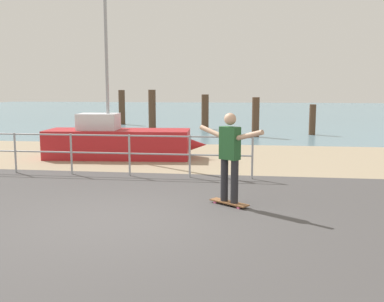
{
  "coord_description": "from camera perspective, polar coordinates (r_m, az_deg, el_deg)",
  "views": [
    {
      "loc": [
        2.02,
        -6.88,
        2.18
      ],
      "look_at": [
        0.82,
        2.0,
        0.9
      ],
      "focal_mm": 41.33,
      "sensor_mm": 36.0,
      "label": 1
    }
  ],
  "objects": [
    {
      "name": "railing_fence",
      "position": [
        11.81,
        -18.7,
        0.47
      ],
      "size": [
        10.59,
        0.05,
        1.05
      ],
      "color": "#9EA0A5",
      "rests_on": "ground"
    },
    {
      "name": "beach_strip",
      "position": [
        14.19,
        -0.55,
        -0.71
      ],
      "size": [
        24.0,
        6.0,
        0.04
      ],
      "primitive_type": "cube",
      "color": "tan",
      "rests_on": "ground"
    },
    {
      "name": "ground_plane",
      "position": [
        6.58,
        -10.81,
        -11.35
      ],
      "size": [
        24.0,
        10.0,
        0.04
      ],
      "primitive_type": "cube",
      "color": "#474444",
      "rests_on": "ground"
    },
    {
      "name": "groyne_post_4",
      "position": [
        21.31,
        15.27,
        3.9
      ],
      "size": [
        0.3,
        0.3,
        1.43
      ],
      "primitive_type": "cylinder",
      "color": "#513826",
      "rests_on": "ground"
    },
    {
      "name": "sea_surface",
      "position": [
        41.98,
        4.98,
        5.12
      ],
      "size": [
        72.0,
        50.0,
        0.04
      ],
      "primitive_type": "cube",
      "color": "slate",
      "rests_on": "ground"
    },
    {
      "name": "skateboarder",
      "position": [
        8.1,
        4.89,
        -0.15
      ],
      "size": [
        1.22,
        0.92,
        1.65
      ],
      "color": "#26262B",
      "rests_on": "skateboard"
    },
    {
      "name": "groyne_post_0",
      "position": [
        26.84,
        -9.04,
        5.58
      ],
      "size": [
        0.38,
        0.38,
        2.06
      ],
      "primitive_type": "cylinder",
      "color": "#513826",
      "rests_on": "ground"
    },
    {
      "name": "groyne_post_3",
      "position": [
        19.87,
        8.21,
        4.32
      ],
      "size": [
        0.33,
        0.33,
        1.78
      ],
      "primitive_type": "cylinder",
      "color": "#513826",
      "rests_on": "ground"
    },
    {
      "name": "groyne_post_1",
      "position": [
        22.87,
        -5.17,
        5.26
      ],
      "size": [
        0.38,
        0.38,
        2.09
      ],
      "primitive_type": "cylinder",
      "color": "#513826",
      "rests_on": "ground"
    },
    {
      "name": "sailboat",
      "position": [
        13.88,
        -8.86,
        1.2
      ],
      "size": [
        5.02,
        1.75,
        5.86
      ],
      "color": "#B21E23",
      "rests_on": "ground"
    },
    {
      "name": "groyne_post_2",
      "position": [
        23.48,
        1.7,
        5.06
      ],
      "size": [
        0.38,
        0.38,
        1.84
      ],
      "primitive_type": "cylinder",
      "color": "#513826",
      "rests_on": "ground"
    },
    {
      "name": "skateboard",
      "position": [
        8.29,
        4.81,
        -6.66
      ],
      "size": [
        0.76,
        0.63,
        0.08
      ],
      "color": "brown",
      "rests_on": "ground"
    }
  ]
}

